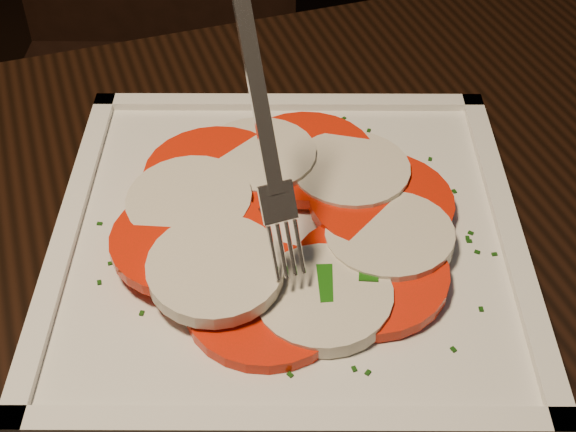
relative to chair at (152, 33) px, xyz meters
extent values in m
cube|color=black|center=(-0.03, -0.79, 0.20)|extent=(1.22, 0.82, 0.04)
cube|color=black|center=(-0.03, -0.08, -0.08)|extent=(0.53, 0.53, 0.04)
cylinder|color=black|center=(-0.25, -0.20, -0.33)|extent=(0.04, 0.04, 0.41)
cylinder|color=black|center=(0.09, -0.31, -0.33)|extent=(0.04, 0.04, 0.41)
cylinder|color=black|center=(-0.14, 0.14, -0.33)|extent=(0.04, 0.04, 0.41)
cylinder|color=black|center=(0.20, 0.03, -0.33)|extent=(0.04, 0.04, 0.41)
cube|color=silver|center=(-0.01, -0.69, 0.22)|extent=(0.39, 0.39, 0.01)
cylinder|color=red|center=(-0.04, -0.75, 0.24)|extent=(0.10, 0.10, 0.01)
cylinder|color=beige|center=(-0.01, -0.75, 0.24)|extent=(0.08, 0.08, 0.01)
cylinder|color=red|center=(0.02, -0.74, 0.24)|extent=(0.10, 0.10, 0.01)
cylinder|color=beige|center=(0.05, -0.72, 0.24)|extent=(0.08, 0.08, 0.02)
cylinder|color=red|center=(0.06, -0.69, 0.24)|extent=(0.10, 0.10, 0.01)
cylinder|color=beige|center=(0.05, -0.65, 0.24)|extent=(0.08, 0.08, 0.01)
cylinder|color=red|center=(0.02, -0.63, 0.24)|extent=(0.10, 0.10, 0.01)
cylinder|color=beige|center=(-0.01, -0.62, 0.24)|extent=(0.08, 0.08, 0.01)
cylinder|color=red|center=(-0.04, -0.63, 0.25)|extent=(0.10, 0.10, 0.01)
cylinder|color=beige|center=(-0.07, -0.66, 0.25)|extent=(0.08, 0.08, 0.02)
cylinder|color=red|center=(-0.08, -0.69, 0.25)|extent=(0.10, 0.10, 0.01)
cylinder|color=beige|center=(-0.07, -0.72, 0.25)|extent=(0.08, 0.08, 0.01)
cube|color=#18570F|center=(0.00, -0.75, 0.24)|extent=(0.02, 0.03, 0.00)
cube|color=#18570F|center=(-0.05, -0.69, 0.24)|extent=(0.01, 0.05, 0.01)
cube|color=#18570F|center=(0.04, -0.69, 0.24)|extent=(0.04, 0.02, 0.00)
cube|color=#18570F|center=(0.06, -0.67, 0.24)|extent=(0.03, 0.02, 0.00)
cube|color=#18570F|center=(0.03, -0.71, 0.24)|extent=(0.02, 0.04, 0.00)
cube|color=#18570F|center=(0.03, -0.74, 0.24)|extent=(0.03, 0.04, 0.01)
cube|color=#18570F|center=(-0.05, -0.64, 0.24)|extent=(0.03, 0.03, 0.00)
cube|color=#10380A|center=(-0.04, -0.58, 0.23)|extent=(0.00, 0.00, 0.00)
cube|color=#10380A|center=(0.08, -0.60, 0.23)|extent=(0.00, 0.00, 0.00)
cube|color=#10380A|center=(0.10, -0.73, 0.23)|extent=(0.00, 0.00, 0.00)
cube|color=#10380A|center=(0.10, -0.73, 0.23)|extent=(0.00, 0.00, 0.00)
cube|color=#10380A|center=(-0.09, -0.62, 0.23)|extent=(0.00, 0.00, 0.00)
cube|color=#10380A|center=(0.11, -0.75, 0.23)|extent=(0.00, 0.00, 0.00)
cube|color=#10380A|center=(-0.01, -0.80, 0.23)|extent=(0.00, 0.00, 0.00)
cube|color=#10380A|center=(-0.04, -0.80, 0.23)|extent=(0.00, 0.00, 0.00)
cube|color=#10380A|center=(-0.06, -0.77, 0.23)|extent=(0.00, 0.00, 0.00)
cube|color=#10380A|center=(-0.13, -0.68, 0.23)|extent=(0.00, 0.00, 0.00)
cube|color=#10380A|center=(-0.11, -0.71, 0.23)|extent=(0.00, 0.00, 0.00)
cube|color=#10380A|center=(0.09, -0.63, 0.23)|extent=(0.00, 0.00, 0.00)
cube|color=#10380A|center=(0.08, -0.79, 0.23)|extent=(0.00, 0.00, 0.00)
cube|color=#10380A|center=(-0.11, -0.64, 0.23)|extent=(0.00, 0.00, 0.00)
cube|color=#10380A|center=(-0.11, -0.70, 0.23)|extent=(0.00, 0.00, 0.00)
cube|color=#10380A|center=(-0.11, -0.73, 0.23)|extent=(0.00, 0.00, 0.00)
cube|color=#10380A|center=(0.05, -0.81, 0.23)|extent=(0.00, 0.00, 0.00)
cube|color=#10380A|center=(0.10, -0.73, 0.23)|extent=(0.00, 0.00, 0.00)
cube|color=#10380A|center=(-0.08, -0.61, 0.23)|extent=(0.00, 0.00, 0.00)
cube|color=#10380A|center=(0.10, -0.74, 0.23)|extent=(0.00, 0.00, 0.00)
cube|color=#10380A|center=(0.10, -0.65, 0.23)|extent=(0.00, 0.00, 0.00)
cube|color=#10380A|center=(0.00, -0.81, 0.23)|extent=(0.00, 0.00, 0.00)
cube|color=#10380A|center=(-0.13, -0.64, 0.23)|extent=(0.00, 0.00, 0.00)
cube|color=#10380A|center=(0.11, -0.65, 0.23)|extent=(0.00, 0.00, 0.00)
cube|color=#10380A|center=(-0.13, -0.70, 0.23)|extent=(0.00, 0.00, 0.00)
cube|color=#10380A|center=(0.00, -0.59, 0.23)|extent=(0.00, 0.00, 0.00)
cube|color=#10380A|center=(0.03, -0.57, 0.23)|extent=(0.00, 0.00, 0.00)
cube|color=#10380A|center=(0.07, -0.58, 0.23)|extent=(0.00, 0.00, 0.00)
cube|color=#10380A|center=(0.11, -0.68, 0.23)|extent=(0.00, 0.00, 0.00)
camera|label=1|loc=(-0.12, -1.05, 0.60)|focal=50.00mm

